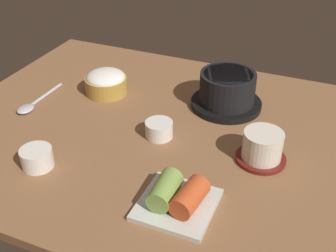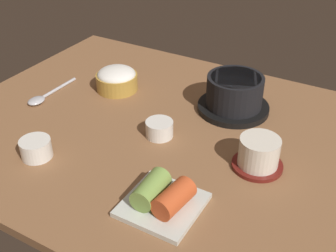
% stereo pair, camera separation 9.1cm
% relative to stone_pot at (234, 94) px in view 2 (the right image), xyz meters
% --- Properties ---
extents(dining_table, '(1.00, 0.76, 0.02)m').
position_rel_stone_pot_xyz_m(dining_table, '(-0.10, -0.16, -0.05)').
color(dining_table, brown).
rests_on(dining_table, ground).
extents(stone_pot, '(0.17, 0.17, 0.09)m').
position_rel_stone_pot_xyz_m(stone_pot, '(0.00, 0.00, 0.00)').
color(stone_pot, black).
rests_on(stone_pot, dining_table).
extents(rice_bowl, '(0.11, 0.11, 0.06)m').
position_rel_stone_pot_xyz_m(rice_bowl, '(-0.30, -0.05, -0.01)').
color(rice_bowl, '#B78C38').
rests_on(rice_bowl, dining_table).
extents(tea_cup_with_saucer, '(0.10, 0.10, 0.07)m').
position_rel_stone_pot_xyz_m(tea_cup_with_saucer, '(0.13, -0.18, -0.01)').
color(tea_cup_with_saucer, maroon).
rests_on(tea_cup_with_saucer, dining_table).
extents(banchan_cup_center, '(0.06, 0.06, 0.04)m').
position_rel_stone_pot_xyz_m(banchan_cup_center, '(-0.10, -0.18, -0.02)').
color(banchan_cup_center, white).
rests_on(banchan_cup_center, dining_table).
extents(kimchi_plate, '(0.13, 0.13, 0.05)m').
position_rel_stone_pot_xyz_m(kimchi_plate, '(0.02, -0.37, -0.02)').
color(kimchi_plate, silver).
rests_on(kimchi_plate, dining_table).
extents(side_bowl_near, '(0.06, 0.06, 0.04)m').
position_rel_stone_pot_xyz_m(side_bowl_near, '(-0.28, -0.37, -0.02)').
color(side_bowl_near, white).
rests_on(side_bowl_near, dining_table).
extents(spoon, '(0.04, 0.17, 0.01)m').
position_rel_stone_pot_xyz_m(spoon, '(-0.43, -0.19, -0.04)').
color(spoon, '#B7B7BC').
rests_on(spoon, dining_table).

